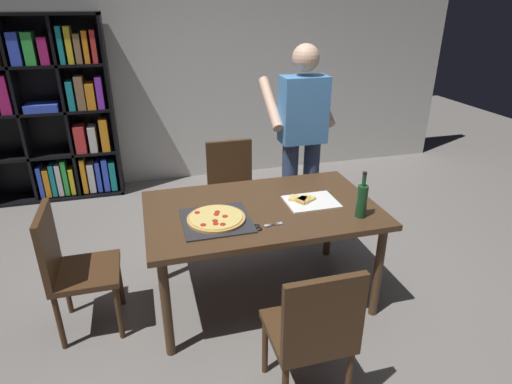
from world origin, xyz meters
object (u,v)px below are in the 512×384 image
(chair_near_camera, at_px, (314,330))
(bookshelf, at_px, (50,112))
(person_serving_pizza, at_px, (302,135))
(chair_far_side, at_px, (232,185))
(dining_table, at_px, (262,217))
(wine_bottle, at_px, (362,200))
(kitchen_scissors, at_px, (263,226))
(chair_left_end, at_px, (70,264))
(pepperoni_pizza_on_tray, at_px, (216,219))

(chair_near_camera, relative_size, bookshelf, 0.46)
(person_serving_pizza, bearing_deg, chair_far_side, 158.87)
(dining_table, bearing_deg, chair_near_camera, -90.00)
(chair_far_side, relative_size, bookshelf, 0.46)
(chair_far_side, distance_m, person_serving_pizza, 0.78)
(bookshelf, bearing_deg, person_serving_pizza, -35.98)
(wine_bottle, bearing_deg, chair_far_side, 114.85)
(chair_far_side, relative_size, kitchen_scissors, 4.62)
(wine_bottle, bearing_deg, chair_left_end, 170.80)
(chair_far_side, height_order, person_serving_pizza, person_serving_pizza)
(person_serving_pizza, bearing_deg, dining_table, -127.09)
(pepperoni_pizza_on_tray, bearing_deg, kitchen_scissors, -29.69)
(chair_left_end, distance_m, person_serving_pizza, 2.06)
(person_serving_pizza, bearing_deg, kitchen_scissors, -121.82)
(pepperoni_pizza_on_tray, bearing_deg, dining_table, 19.20)
(bookshelf, bearing_deg, chair_left_end, -80.84)
(dining_table, xyz_separation_m, bookshelf, (-1.66, 2.38, 0.29))
(bookshelf, distance_m, wine_bottle, 3.50)
(dining_table, relative_size, chair_far_side, 1.77)
(chair_near_camera, bearing_deg, person_serving_pizza, 71.74)
(person_serving_pizza, bearing_deg, pepperoni_pizza_on_tray, -136.23)
(pepperoni_pizza_on_tray, xyz_separation_m, kitchen_scissors, (0.27, -0.16, -0.01))
(wine_bottle, relative_size, kitchen_scissors, 1.62)
(dining_table, height_order, person_serving_pizza, person_serving_pizza)
(wine_bottle, xyz_separation_m, kitchen_scissors, (-0.66, 0.03, -0.11))
(chair_left_end, bearing_deg, wine_bottle, -9.20)
(bookshelf, relative_size, person_serving_pizza, 1.11)
(wine_bottle, bearing_deg, kitchen_scissors, 177.47)
(chair_near_camera, relative_size, pepperoni_pizza_on_tray, 2.05)
(dining_table, height_order, pepperoni_pizza_on_tray, pepperoni_pizza_on_tray)
(chair_near_camera, distance_m, bookshelf, 3.77)
(dining_table, distance_m, wine_bottle, 0.69)
(chair_far_side, bearing_deg, dining_table, -90.00)
(chair_far_side, distance_m, chair_left_end, 1.61)
(kitchen_scissors, bearing_deg, pepperoni_pizza_on_tray, 150.31)
(chair_near_camera, relative_size, chair_left_end, 1.00)
(person_serving_pizza, bearing_deg, chair_left_end, -157.85)
(chair_near_camera, relative_size, person_serving_pizza, 0.51)
(person_serving_pizza, bearing_deg, chair_near_camera, -108.26)
(wine_bottle, bearing_deg, pepperoni_pizza_on_tray, 168.79)
(chair_near_camera, distance_m, kitchen_scissors, 0.74)
(chair_far_side, distance_m, kitchen_scissors, 1.27)
(chair_left_end, distance_m, kitchen_scissors, 1.27)
(dining_table, distance_m, chair_far_side, 0.99)
(wine_bottle, height_order, kitchen_scissors, wine_bottle)
(chair_left_end, height_order, pepperoni_pizza_on_tray, chair_left_end)
(person_serving_pizza, height_order, pepperoni_pizza_on_tray, person_serving_pizza)
(dining_table, height_order, chair_near_camera, chair_near_camera)
(dining_table, height_order, bookshelf, bookshelf)
(dining_table, distance_m, kitchen_scissors, 0.29)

